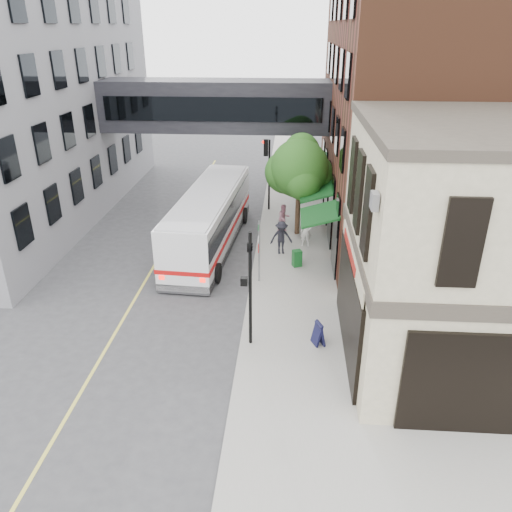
# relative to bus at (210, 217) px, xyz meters

# --- Properties ---
(ground) EXTENTS (120.00, 120.00, 0.00)m
(ground) POSITION_rel_bus_xyz_m (2.51, -11.18, -1.70)
(ground) COLOR #38383A
(ground) RESTS_ON ground
(sidewalk_main) EXTENTS (4.00, 60.00, 0.15)m
(sidewalk_main) POSITION_rel_bus_xyz_m (4.51, 2.82, -1.62)
(sidewalk_main) COLOR gray
(sidewalk_main) RESTS_ON ground
(corner_building) EXTENTS (10.19, 8.12, 8.45)m
(corner_building) POSITION_rel_bus_xyz_m (11.48, -9.18, 2.51)
(corner_building) COLOR tan
(corner_building) RESTS_ON ground
(brick_building) EXTENTS (13.76, 18.00, 14.00)m
(brick_building) POSITION_rel_bus_xyz_m (12.49, 3.82, 5.29)
(brick_building) COLOR #4D2818
(brick_building) RESTS_ON ground
(skyway_bridge) EXTENTS (14.00, 3.18, 3.00)m
(skyway_bridge) POSITION_rel_bus_xyz_m (-0.49, 6.82, 4.80)
(skyway_bridge) COLOR black
(skyway_bridge) RESTS_ON ground
(traffic_signal_near) EXTENTS (0.44, 0.22, 4.60)m
(traffic_signal_near) POSITION_rel_bus_xyz_m (2.88, -9.18, 1.28)
(traffic_signal_near) COLOR black
(traffic_signal_near) RESTS_ON sidewalk_main
(traffic_signal_far) EXTENTS (0.53, 0.28, 4.50)m
(traffic_signal_far) POSITION_rel_bus_xyz_m (2.77, 5.82, 1.64)
(traffic_signal_far) COLOR black
(traffic_signal_far) RESTS_ON sidewalk_main
(street_sign_pole) EXTENTS (0.08, 0.75, 3.00)m
(street_sign_pole) POSITION_rel_bus_xyz_m (2.90, -4.18, 0.23)
(street_sign_pole) COLOR gray
(street_sign_pole) RESTS_ON sidewalk_main
(street_tree) EXTENTS (3.80, 3.20, 5.60)m
(street_tree) POSITION_rel_bus_xyz_m (4.71, 2.04, 2.21)
(street_tree) COLOR #382619
(street_tree) RESTS_ON sidewalk_main
(lane_marking) EXTENTS (0.12, 40.00, 0.01)m
(lane_marking) POSITION_rel_bus_xyz_m (-2.49, -1.18, -1.69)
(lane_marking) COLOR #D8CC4C
(lane_marking) RESTS_ON ground
(bus) EXTENTS (3.36, 11.42, 3.03)m
(bus) POSITION_rel_bus_xyz_m (0.00, 0.00, 0.00)
(bus) COLOR white
(bus) RESTS_ON ground
(pedestrian_a) EXTENTS (0.63, 0.44, 1.67)m
(pedestrian_a) POSITION_rel_bus_xyz_m (5.17, 0.09, -0.71)
(pedestrian_a) COLOR white
(pedestrian_a) RESTS_ON sidewalk_main
(pedestrian_b) EXTENTS (1.00, 0.95, 1.62)m
(pedestrian_b) POSITION_rel_bus_xyz_m (3.94, 2.09, -0.74)
(pedestrian_b) COLOR #BF7B90
(pedestrian_b) RESTS_ON sidewalk_main
(pedestrian_c) EXTENTS (1.24, 0.85, 1.77)m
(pedestrian_c) POSITION_rel_bus_xyz_m (3.87, -0.99, -0.66)
(pedestrian_c) COLOR black
(pedestrian_c) RESTS_ON sidewalk_main
(newspaper_box) EXTENTS (0.52, 0.50, 0.84)m
(newspaper_box) POSITION_rel_bus_xyz_m (4.68, -2.46, -1.13)
(newspaper_box) COLOR #13531E
(newspaper_box) RESTS_ON sidewalk_main
(sandwich_board) EXTENTS (0.51, 0.60, 0.91)m
(sandwich_board) POSITION_rel_bus_xyz_m (5.45, -9.09, -1.09)
(sandwich_board) COLOR black
(sandwich_board) RESTS_ON sidewalk_main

